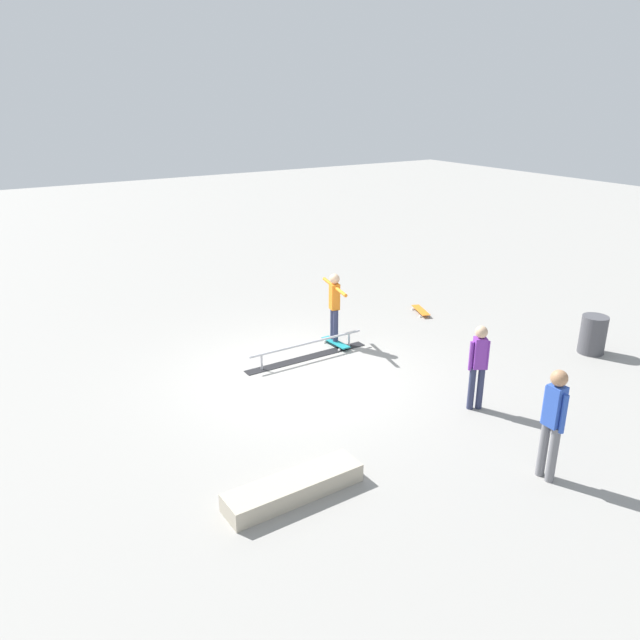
# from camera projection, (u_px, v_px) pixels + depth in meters

# --- Properties ---
(ground_plane) EXTENTS (60.00, 60.00, 0.00)m
(ground_plane) POSITION_uv_depth(u_px,v_px,m) (302.00, 376.00, 11.73)
(ground_plane) COLOR gray
(grind_rail) EXTENTS (2.81, 0.28, 0.35)m
(grind_rail) POSITION_uv_depth(u_px,v_px,m) (307.00, 351.00, 12.49)
(grind_rail) COLOR black
(grind_rail) RESTS_ON ground_plane
(skate_ledge) EXTENTS (1.99, 0.56, 0.27)m
(skate_ledge) POSITION_uv_depth(u_px,v_px,m) (294.00, 487.00, 8.19)
(skate_ledge) COLOR #B2A893
(skate_ledge) RESTS_ON ground_plane
(skater_main) EXTENTS (0.34, 1.27, 1.59)m
(skater_main) POSITION_uv_depth(u_px,v_px,m) (334.00, 304.00, 12.94)
(skater_main) COLOR #2D3351
(skater_main) RESTS_ON ground_plane
(skateboard_main) EXTENTS (0.30, 0.81, 0.09)m
(skateboard_main) POSITION_uv_depth(u_px,v_px,m) (336.00, 343.00, 13.11)
(skateboard_main) COLOR teal
(skateboard_main) RESTS_ON ground_plane
(bystander_purple_shirt) EXTENTS (0.34, 0.25, 1.54)m
(bystander_purple_shirt) POSITION_uv_depth(u_px,v_px,m) (478.00, 363.00, 10.23)
(bystander_purple_shirt) COLOR #2D3351
(bystander_purple_shirt) RESTS_ON ground_plane
(bystander_blue_shirt) EXTENTS (0.23, 0.38, 1.69)m
(bystander_blue_shirt) POSITION_uv_depth(u_px,v_px,m) (553.00, 419.00, 8.30)
(bystander_blue_shirt) COLOR slate
(bystander_blue_shirt) RESTS_ON ground_plane
(loose_skateboard_orange) EXTENTS (0.46, 0.82, 0.09)m
(loose_skateboard_orange) POSITION_uv_depth(u_px,v_px,m) (421.00, 310.00, 15.07)
(loose_skateboard_orange) COLOR orange
(loose_skateboard_orange) RESTS_ON ground_plane
(trash_bin) EXTENTS (0.53, 0.53, 0.82)m
(trash_bin) POSITION_uv_depth(u_px,v_px,m) (593.00, 335.00, 12.66)
(trash_bin) COLOR #47474C
(trash_bin) RESTS_ON ground_plane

